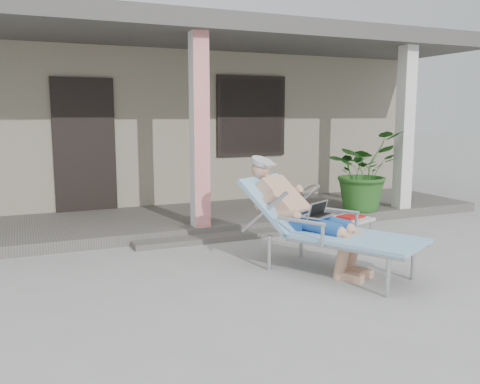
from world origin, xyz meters
name	(u,v)px	position (x,y,z in m)	size (l,w,h in m)	color
ground	(270,283)	(0.00, 0.00, 0.00)	(60.00, 60.00, 0.00)	#9E9E99
house	(133,115)	(0.00, 6.50, 1.67)	(10.40, 5.40, 3.30)	gray
porch_deck	(183,220)	(0.00, 3.00, 0.07)	(10.00, 2.00, 0.15)	#605B56
porch_overhang	(181,37)	(0.00, 2.95, 2.79)	(10.00, 2.30, 2.85)	silver
porch_step	(208,239)	(0.00, 1.85, 0.04)	(2.00, 0.30, 0.07)	#605B56
lounger	(315,197)	(0.64, 0.23, 0.80)	(1.58, 2.06, 1.30)	#B7B7BC
side_table	(351,220)	(1.60, 0.89, 0.34)	(0.57, 0.57, 0.40)	beige
potted_palm	(363,170)	(2.79, 2.26, 0.79)	(1.15, 1.00, 1.28)	#26591E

